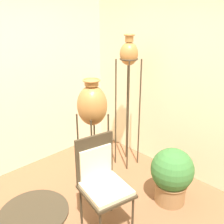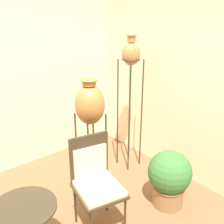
{
  "view_description": "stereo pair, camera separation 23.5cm",
  "coord_description": "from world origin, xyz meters",
  "px_view_note": "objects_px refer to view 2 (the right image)",
  "views": [
    {
      "loc": [
        -1.2,
        -1.56,
        2.14
      ],
      "look_at": [
        0.95,
        0.64,
        0.96
      ],
      "focal_mm": 42.0,
      "sensor_mm": 36.0,
      "label": 1
    },
    {
      "loc": [
        -1.02,
        -1.72,
        2.14
      ],
      "look_at": [
        0.95,
        0.64,
        0.96
      ],
      "focal_mm": 42.0,
      "sensor_mm": 36.0,
      "label": 2
    }
  ],
  "objects_px": {
    "vase_stand_tall": "(131,61)",
    "potted_plant": "(169,177)",
    "chair": "(95,178)",
    "side_table": "(25,223)",
    "vase_stand_medium": "(90,106)"
  },
  "relations": [
    {
      "from": "vase_stand_tall",
      "to": "chair",
      "type": "xyz_separation_m",
      "value": [
        -1.08,
        -0.65,
        -0.97
      ]
    },
    {
      "from": "vase_stand_medium",
      "to": "chair",
      "type": "xyz_separation_m",
      "value": [
        -0.27,
        -0.44,
        -0.59
      ]
    },
    {
      "from": "side_table",
      "to": "potted_plant",
      "type": "distance_m",
      "value": 1.61
    },
    {
      "from": "vase_stand_tall",
      "to": "vase_stand_medium",
      "type": "distance_m",
      "value": 0.92
    },
    {
      "from": "vase_stand_tall",
      "to": "side_table",
      "type": "distance_m",
      "value": 2.23
    },
    {
      "from": "potted_plant",
      "to": "chair",
      "type": "bearing_deg",
      "value": 160.51
    },
    {
      "from": "side_table",
      "to": "vase_stand_tall",
      "type": "bearing_deg",
      "value": 20.01
    },
    {
      "from": "potted_plant",
      "to": "vase_stand_medium",
      "type": "bearing_deg",
      "value": 127.24
    },
    {
      "from": "vase_stand_tall",
      "to": "potted_plant",
      "type": "height_order",
      "value": "vase_stand_tall"
    },
    {
      "from": "vase_stand_tall",
      "to": "chair",
      "type": "height_order",
      "value": "vase_stand_tall"
    },
    {
      "from": "side_table",
      "to": "vase_stand_medium",
      "type": "bearing_deg",
      "value": 24.37
    },
    {
      "from": "side_table",
      "to": "potted_plant",
      "type": "xyz_separation_m",
      "value": [
        1.58,
        -0.27,
        -0.1
      ]
    },
    {
      "from": "side_table",
      "to": "potted_plant",
      "type": "relative_size",
      "value": 0.93
    },
    {
      "from": "potted_plant",
      "to": "vase_stand_tall",
      "type": "bearing_deg",
      "value": 75.02
    },
    {
      "from": "chair",
      "to": "side_table",
      "type": "xyz_separation_m",
      "value": [
        -0.75,
        -0.02,
        -0.1
      ]
    }
  ]
}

